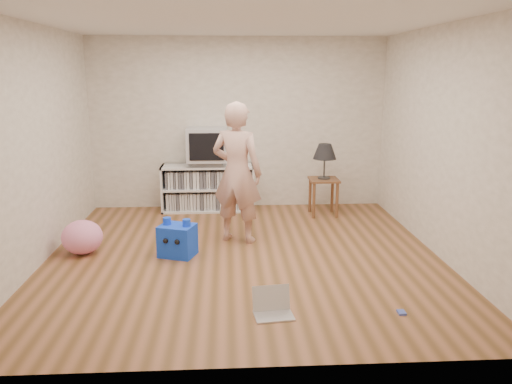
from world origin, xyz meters
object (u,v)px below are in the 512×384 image
at_px(plush_blue, 177,240).
at_px(table_lamp, 325,152).
at_px(media_unit, 208,188).
at_px(person, 237,173).
at_px(dvd_deck, 208,163).
at_px(plush_pink, 82,237).
at_px(crt_tv, 207,144).
at_px(laptop, 272,307).
at_px(side_table, 324,188).

bearing_deg(plush_blue, table_lamp, 58.05).
xyz_separation_m(media_unit, person, (0.42, -1.48, 0.52)).
distance_m(dvd_deck, person, 1.53).
xyz_separation_m(dvd_deck, plush_pink, (-1.41, -1.82, -0.54)).
relative_size(media_unit, person, 0.80).
bearing_deg(crt_tv, plush_blue, -98.38).
bearing_deg(person, table_lamp, -117.42).
relative_size(crt_tv, table_lamp, 1.17).
bearing_deg(plush_pink, media_unit, 52.55).
height_order(table_lamp, plush_blue, table_lamp).
relative_size(table_lamp, person, 0.30).
height_order(media_unit, plush_pink, media_unit).
bearing_deg(plush_blue, media_unit, 101.26).
distance_m(crt_tv, plush_pink, 2.44).
height_order(crt_tv, plush_pink, crt_tv).
height_order(crt_tv, laptop, crt_tv).
relative_size(dvd_deck, side_table, 0.82).
bearing_deg(plush_blue, side_table, 58.05).
bearing_deg(plush_pink, table_lamp, 24.95).
distance_m(crt_tv, plush_blue, 2.15).
relative_size(side_table, laptop, 1.51).
height_order(dvd_deck, side_table, dvd_deck).
height_order(crt_tv, plush_blue, crt_tv).
bearing_deg(plush_pink, side_table, 24.95).
distance_m(person, plush_blue, 1.10).
xyz_separation_m(crt_tv, laptop, (0.68, -3.45, -0.96)).
bearing_deg(crt_tv, plush_pink, -127.74).
distance_m(laptop, plush_blue, 1.78).
distance_m(table_lamp, person, 1.70).
xyz_separation_m(side_table, laptop, (-1.03, -3.08, -0.35)).
bearing_deg(person, crt_tv, -51.64).
relative_size(person, laptop, 4.77).
distance_m(person, laptop, 2.16).
distance_m(side_table, laptop, 3.27).
distance_m(side_table, table_lamp, 0.53).
bearing_deg(laptop, side_table, 64.78).
relative_size(crt_tv, person, 0.34).
height_order(media_unit, table_lamp, table_lamp).
bearing_deg(media_unit, plush_blue, -98.30).
bearing_deg(laptop, person, 90.89).
distance_m(media_unit, table_lamp, 1.85).
relative_size(laptop, plush_pink, 0.78).
relative_size(media_unit, side_table, 2.55).
bearing_deg(plush_pink, crt_tv, 52.26).
xyz_separation_m(media_unit, dvd_deck, (0.00, -0.02, 0.39)).
xyz_separation_m(media_unit, table_lamp, (1.71, -0.39, 0.59)).
height_order(side_table, person, person).
distance_m(dvd_deck, side_table, 1.78).
bearing_deg(side_table, media_unit, 167.32).
bearing_deg(table_lamp, person, -139.84).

